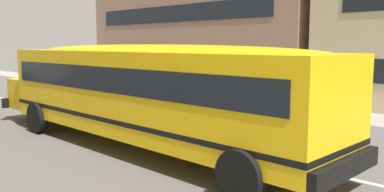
% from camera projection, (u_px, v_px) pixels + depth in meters
% --- Properties ---
extents(ground_plane, '(400.00, 400.00, 0.00)m').
position_uv_depth(ground_plane, '(158.00, 134.00, 14.19)').
color(ground_plane, '#54514F').
extents(sidewalk_far, '(120.00, 3.00, 0.01)m').
position_uv_depth(sidewalk_far, '(284.00, 108.00, 19.96)').
color(sidewalk_far, gray).
rests_on(sidewalk_far, ground_plane).
extents(lane_centreline, '(110.00, 0.16, 0.01)m').
position_uv_depth(lane_centreline, '(158.00, 134.00, 14.19)').
color(lane_centreline, silver).
rests_on(lane_centreline, ground_plane).
extents(school_bus, '(13.93, 3.37, 3.11)m').
position_uv_depth(school_bus, '(142.00, 87.00, 12.14)').
color(school_bus, yellow).
rests_on(school_bus, ground_plane).
extents(parked_car_dark_blue_beside_sign, '(3.95, 1.98, 1.64)m').
position_uv_depth(parked_car_dark_blue_beside_sign, '(104.00, 80.00, 26.07)').
color(parked_car_dark_blue_beside_sign, navy).
rests_on(parked_car_dark_blue_beside_sign, ground_plane).
extents(parked_car_white_by_hydrant, '(3.92, 1.92, 1.64)m').
position_uv_depth(parked_car_white_by_hydrant, '(59.00, 76.00, 29.57)').
color(parked_car_white_by_hydrant, silver).
rests_on(parked_car_white_by_hydrant, ground_plane).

